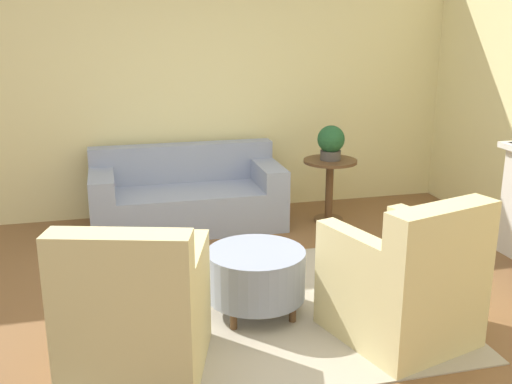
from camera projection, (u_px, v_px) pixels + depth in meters
ground_plane at (254, 312)px, 4.39m from camera, size 16.00×16.00×0.00m
wall_back at (197, 84)px, 6.39m from camera, size 9.01×0.12×2.80m
rug at (254, 311)px, 4.39m from camera, size 2.74×2.13×0.01m
couch at (187, 198)px, 6.15m from camera, size 1.92×0.87×0.80m
armchair_left at (136, 316)px, 3.52m from camera, size 0.98×1.03×0.99m
armchair_right at (405, 286)px, 3.92m from camera, size 0.98×1.03×0.99m
ottoman_table at (256, 274)px, 4.30m from camera, size 0.71×0.71×0.47m
side_table at (330, 179)px, 6.25m from camera, size 0.55×0.55×0.66m
potted_plant_on_side_table at (331, 142)px, 6.14m from camera, size 0.28×0.28×0.36m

